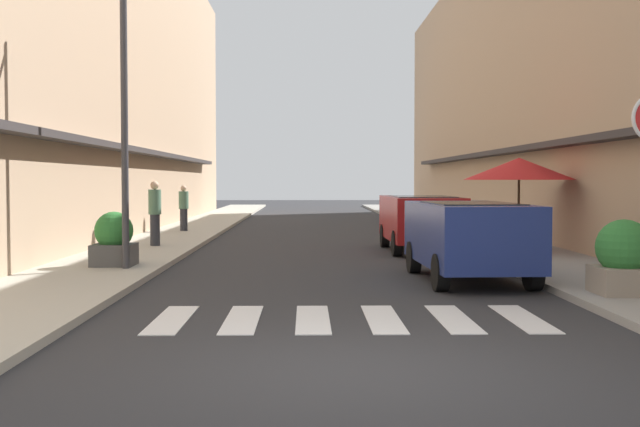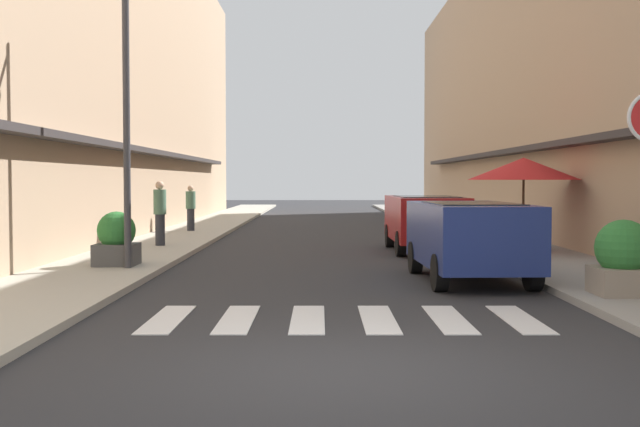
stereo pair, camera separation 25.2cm
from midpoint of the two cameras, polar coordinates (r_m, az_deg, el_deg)
ground_plane at (r=25.91m, az=0.74°, el=-1.76°), size 99.55×99.55×0.00m
sidewalk_left at (r=26.26m, az=-9.75°, el=-1.61°), size 2.55×63.35×0.12m
sidewalk_right at (r=26.42m, az=11.17°, el=-1.59°), size 2.55×63.35×0.12m
building_row_left at (r=28.58m, az=-17.01°, el=10.54°), size 5.50×42.73×11.96m
building_row_right at (r=28.77m, az=18.24°, el=9.36°), size 5.50×42.73×10.85m
crosswalk at (r=10.79m, az=2.12°, el=-7.59°), size 5.20×2.20×0.01m
parked_car_near at (r=14.93m, az=10.96°, el=-1.32°), size 1.92×4.12×1.47m
parked_car_mid at (r=21.02m, az=7.69°, el=-0.23°), size 1.85×4.18×1.47m
street_lamp at (r=16.33m, az=-12.96°, el=8.86°), size 1.19×0.28×5.99m
cafe_umbrella at (r=20.31m, az=14.56°, el=3.11°), size 2.76×2.76×2.32m
planter_corner at (r=13.08m, az=21.28°, el=-3.05°), size 0.88×0.88×1.16m
planter_midblock at (r=16.91m, az=-14.23°, el=-1.85°), size 0.84×0.84×1.12m
pedestrian_walking_near at (r=21.76m, az=-11.34°, el=0.14°), size 0.34×0.34×1.74m
pedestrian_walking_far at (r=27.98m, az=-9.26°, el=0.46°), size 0.34×0.34×1.58m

